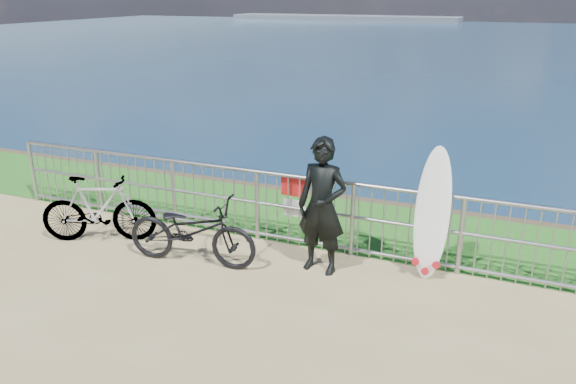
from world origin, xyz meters
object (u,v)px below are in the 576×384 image
at_px(surfboard, 432,218).
at_px(bicycle_far, 98,209).
at_px(surfer, 322,206).
at_px(bicycle_near, 192,231).

relative_size(surfboard, bicycle_far, 1.02).
relative_size(surfer, surfboard, 1.06).
relative_size(surfboard, bicycle_near, 0.94).
xyz_separation_m(surfboard, bicycle_near, (-3.12, -0.93, -0.32)).
bearing_deg(bicycle_near, bicycle_far, 79.72).
relative_size(bicycle_near, bicycle_far, 1.09).
bearing_deg(bicycle_near, surfboard, -79.84).
bearing_deg(surfer, bicycle_near, -158.74).
distance_m(surfboard, bicycle_far, 4.91).
bearing_deg(surfboard, bicycle_near, -163.44).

